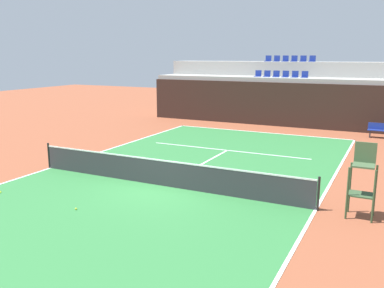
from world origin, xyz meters
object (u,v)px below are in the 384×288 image
object	(u,v)px
tennis_ball_1	(76,209)
tennis_ball_0	(0,192)
umpire_chair	(363,178)
player_bench	(382,129)
tennis_net	(162,172)

from	to	relation	value
tennis_ball_1	tennis_ball_0	bearing A→B (deg)	178.71
umpire_chair	player_bench	world-z (taller)	umpire_chair
tennis_ball_0	tennis_ball_1	distance (m)	3.45
umpire_chair	tennis_ball_1	xyz separation A→B (m)	(-7.85, -3.33, -1.14)
tennis_net	player_bench	distance (m)	14.94
tennis_net	player_bench	bearing A→B (deg)	63.14
tennis_net	umpire_chair	distance (m)	6.73
player_bench	tennis_ball_1	distance (m)	18.39
player_bench	tennis_ball_1	xyz separation A→B (m)	(-7.90, -16.60, -0.46)
umpire_chair	tennis_ball_1	bearing A→B (deg)	-157.04
tennis_ball_1	player_bench	bearing A→B (deg)	64.55
umpire_chair	tennis_ball_1	world-z (taller)	umpire_chair
tennis_ball_1	umpire_chair	bearing A→B (deg)	22.96
player_bench	tennis_ball_1	bearing A→B (deg)	-115.45
player_bench	tennis_ball_0	size ratio (longest dim) A/B	22.73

